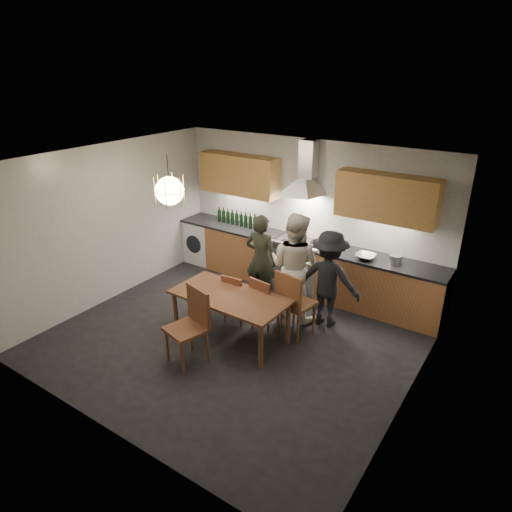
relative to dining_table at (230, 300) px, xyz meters
The scene contains 17 objects.
ground 0.63m from the dining_table, 36.72° to the left, with size 5.00×5.00×0.00m, color black.
room_shell 1.08m from the dining_table, 36.72° to the left, with size 5.02×4.52×2.61m.
counter_run 1.99m from the dining_table, 88.21° to the left, with size 5.00×0.62×0.90m.
range_stove 1.98m from the dining_table, 88.89° to the left, with size 0.90×0.60×0.92m.
wall_fixtures 2.44m from the dining_table, 88.96° to the left, with size 4.30×0.54×1.10m.
pendant_lamp 1.76m from the dining_table, behind, with size 0.43×0.43×0.70m.
dining_table is the anchor object (origin of this frame).
chair_back_left 0.48m from the dining_table, 117.60° to the left, with size 0.38×0.38×0.81m.
chair_back_mid 0.55m from the dining_table, 58.75° to the left, with size 0.44×0.44×0.86m.
chair_back_right 0.90m from the dining_table, 38.61° to the left, with size 0.54×0.54×1.03m.
chair_front 0.70m from the dining_table, 99.65° to the right, with size 0.58×0.58×1.05m.
person_left 1.25m from the dining_table, 102.52° to the left, with size 0.56×0.37×1.53m, color black.
person_mid 1.19m from the dining_table, 68.61° to the left, with size 0.83×0.65×1.71m, color beige.
person_right 1.52m from the dining_table, 50.04° to the left, with size 0.98×0.56×1.51m, color black.
mixing_bowl 2.28m from the dining_table, 56.05° to the left, with size 0.31×0.31×0.08m, color #A8A7AB.
stock_pot 2.62m from the dining_table, 48.91° to the left, with size 0.19×0.19×0.14m, color #A9A9AC.
wine_bottles 2.49m from the dining_table, 123.67° to the left, with size 0.90×0.07×0.29m.
Camera 1 is at (3.45, -4.58, 3.77)m, focal length 32.00 mm.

